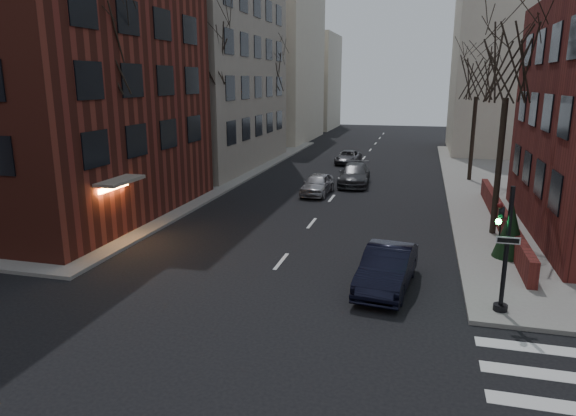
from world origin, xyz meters
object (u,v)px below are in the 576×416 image
(car_lane_gray, at_px, (354,175))
(car_lane_far, at_px, (348,157))
(tree_left_a, at_px, (103,51))
(sandwich_board, at_px, (512,240))
(parked_sedan, at_px, (387,268))
(car_lane_silver, at_px, (317,184))
(tree_left_b, at_px, (209,54))
(tree_right_b, at_px, (478,75))
(tree_left_c, at_px, (269,71))
(evergreen_shrub, at_px, (511,231))
(tree_right_a, at_px, (509,61))
(traffic_signal, at_px, (503,257))
(streetlamp_far, at_px, (281,112))
(streetlamp_near, at_px, (195,130))

(car_lane_gray, relative_size, car_lane_far, 1.22)
(tree_left_a, distance_m, sandwich_board, 19.67)
(parked_sedan, distance_m, car_lane_silver, 15.63)
(tree_left_b, bearing_deg, tree_right_b, 18.82)
(car_lane_far, relative_size, sandwich_board, 4.08)
(tree_left_a, distance_m, tree_left_c, 26.00)
(sandwich_board, distance_m, evergreen_shrub, 0.96)
(sandwich_board, bearing_deg, tree_right_b, 71.39)
(tree_right_b, bearing_deg, tree_right_a, -90.00)
(traffic_signal, height_order, tree_right_b, tree_right_b)
(tree_right_a, bearing_deg, car_lane_gray, 126.87)
(parked_sedan, height_order, car_lane_gray, parked_sedan)
(tree_left_a, relative_size, tree_left_c, 1.06)
(tree_left_b, height_order, tree_right_b, tree_left_b)
(tree_left_b, relative_size, car_lane_silver, 2.71)
(tree_right_a, bearing_deg, tree_left_a, -167.20)
(traffic_signal, distance_m, parked_sedan, 3.97)
(tree_left_c, bearing_deg, car_lane_gray, -49.73)
(streetlamp_far, distance_m, car_lane_far, 8.96)
(tree_left_c, bearing_deg, parked_sedan, -66.11)
(tree_left_a, xyz_separation_m, sandwich_board, (18.01, 1.25, -7.81))
(streetlamp_far, bearing_deg, tree_left_b, -92.15)
(streetlamp_far, bearing_deg, parked_sedan, -68.39)
(car_lane_silver, distance_m, evergreen_shrub, 14.53)
(streetlamp_far, relative_size, sandwich_board, 6.16)
(tree_left_a, xyz_separation_m, streetlamp_far, (0.60, 28.00, -4.23))
(tree_left_a, relative_size, evergreen_shrub, 4.65)
(parked_sedan, xyz_separation_m, car_lane_silver, (-5.47, 14.64, -0.07))
(tree_left_b, height_order, car_lane_gray, tree_left_b)
(car_lane_far, bearing_deg, streetlamp_near, -112.12)
(car_lane_silver, bearing_deg, sandwich_board, -40.07)
(sandwich_board, height_order, evergreen_shrub, evergreen_shrub)
(tree_right_a, xyz_separation_m, car_lane_far, (-9.80, 20.13, -7.45))
(tree_left_a, bearing_deg, car_lane_far, 72.08)
(tree_left_a, bearing_deg, tree_right_a, 12.80)
(parked_sedan, height_order, evergreen_shrub, evergreen_shrub)
(traffic_signal, relative_size, tree_left_a, 0.39)
(tree_left_b, relative_size, parked_sedan, 2.37)
(parked_sedan, bearing_deg, tree_left_b, 136.28)
(tree_right_a, height_order, streetlamp_near, tree_right_a)
(streetlamp_near, bearing_deg, tree_left_b, 98.53)
(tree_left_a, height_order, sandwich_board, tree_left_a)
(tree_left_b, bearing_deg, tree_left_c, 90.00)
(tree_right_b, height_order, streetlamp_near, tree_right_b)
(car_lane_silver, bearing_deg, streetlamp_near, -154.57)
(tree_right_b, bearing_deg, car_lane_silver, -144.43)
(tree_left_b, height_order, tree_right_a, tree_left_b)
(tree_left_b, distance_m, car_lane_gray, 12.89)
(tree_left_a, xyz_separation_m, streetlamp_near, (0.60, 8.00, -4.23))
(tree_right_b, height_order, car_lane_gray, tree_right_b)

